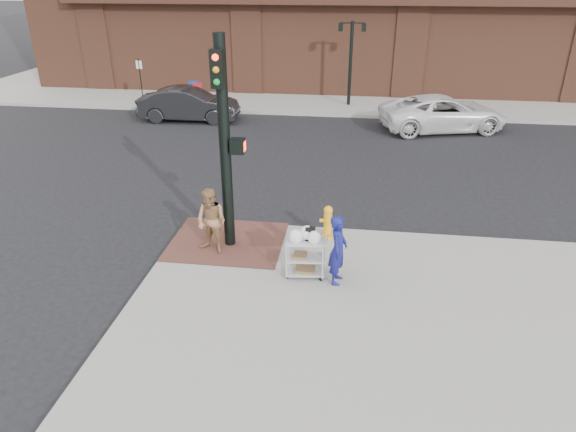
# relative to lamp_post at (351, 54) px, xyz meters

# --- Properties ---
(ground) EXTENTS (220.00, 220.00, 0.00)m
(ground) POSITION_rel_lamp_post_xyz_m (-2.00, -16.00, -2.62)
(ground) COLOR black
(ground) RESTS_ON ground
(sidewalk_far) EXTENTS (65.00, 36.00, 0.15)m
(sidewalk_far) POSITION_rel_lamp_post_xyz_m (10.50, 16.00, -2.54)
(sidewalk_far) COLOR gray
(sidewalk_far) RESTS_ON ground
(brick_curb_ramp) EXTENTS (2.80, 2.40, 0.01)m
(brick_curb_ramp) POSITION_rel_lamp_post_xyz_m (-2.60, -15.10, -2.46)
(brick_curb_ramp) COLOR #532D27
(brick_curb_ramp) RESTS_ON sidewalk_near
(lamp_post) EXTENTS (1.32, 0.22, 4.00)m
(lamp_post) POSITION_rel_lamp_post_xyz_m (0.00, 0.00, 0.00)
(lamp_post) COLOR black
(lamp_post) RESTS_ON sidewalk_far
(parking_sign) EXTENTS (0.05, 0.05, 2.20)m
(parking_sign) POSITION_rel_lamp_post_xyz_m (-10.50, -1.00, -1.37)
(parking_sign) COLOR black
(parking_sign) RESTS_ON sidewalk_far
(traffic_signal_pole) EXTENTS (0.61, 0.51, 5.00)m
(traffic_signal_pole) POSITION_rel_lamp_post_xyz_m (-2.48, -15.23, 0.21)
(traffic_signal_pole) COLOR black
(traffic_signal_pole) RESTS_ON sidewalk_near
(woman_blue) EXTENTS (0.45, 0.62, 1.58)m
(woman_blue) POSITION_rel_lamp_post_xyz_m (0.22, -16.57, -1.68)
(woman_blue) COLOR navy
(woman_blue) RESTS_ON sidewalk_near
(pedestrian_tan) EXTENTS (0.95, 0.86, 1.62)m
(pedestrian_tan) POSITION_rel_lamp_post_xyz_m (-2.81, -15.63, -1.66)
(pedestrian_tan) COLOR #966D46
(pedestrian_tan) RESTS_ON sidewalk_near
(sedan_dark) EXTENTS (4.62, 1.79, 1.50)m
(sedan_dark) POSITION_rel_lamp_post_xyz_m (-7.23, -3.51, -1.87)
(sedan_dark) COLOR black
(sedan_dark) RESTS_ON ground
(minivan_white) EXTENTS (5.86, 3.81, 1.50)m
(minivan_white) POSITION_rel_lamp_post_xyz_m (4.15, -3.59, -1.87)
(minivan_white) COLOR white
(minivan_white) RESTS_ON ground
(utility_cart) EXTENTS (0.90, 0.57, 1.18)m
(utility_cart) POSITION_rel_lamp_post_xyz_m (-0.49, -16.42, -1.93)
(utility_cart) COLOR #B1B1B6
(utility_cart) RESTS_ON sidewalk_near
(fire_hydrant) EXTENTS (0.41, 0.29, 0.87)m
(fire_hydrant) POSITION_rel_lamp_post_xyz_m (-0.12, -14.53, -2.02)
(fire_hydrant) COLOR #F3A614
(fire_hydrant) RESTS_ON sidewalk_near
(newsbox_red) EXTENTS (0.58, 0.56, 1.08)m
(newsbox_red) POSITION_rel_lamp_post_xyz_m (-7.63, -0.86, -1.93)
(newsbox_red) COLOR red
(newsbox_red) RESTS_ON sidewalk_far
(newsbox_blue) EXTENTS (0.52, 0.48, 1.11)m
(newsbox_blue) POSITION_rel_lamp_post_xyz_m (-7.80, -0.81, -1.91)
(newsbox_blue) COLOR navy
(newsbox_blue) RESTS_ON sidewalk_far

